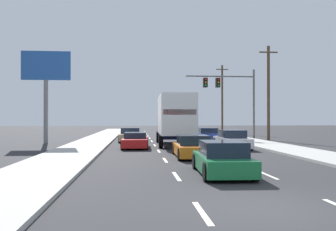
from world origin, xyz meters
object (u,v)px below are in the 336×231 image
Objects in this scene: box_truck at (175,117)px; car_white at (232,140)px; car_tan at (131,135)px; utility_pole_mid at (268,92)px; car_orange at (192,147)px; car_green at (222,159)px; roadside_billboard at (46,77)px; utility_pole_far at (222,98)px; car_red at (135,141)px; car_blue at (207,135)px; traffic_signal_mast at (226,89)px.

box_truck reaches higher than car_white.
utility_pole_mid is at bearing 2.90° from car_tan.
car_orange is at bearing -124.43° from utility_pole_mid.
car_green is 21.44m from roadside_billboard.
utility_pole_far is (12.92, 18.09, 4.46)m from car_tan.
car_blue reaches higher than car_red.
utility_pole_far is at bearing 63.61° from car_red.
roadside_billboard is at bearing -135.56° from utility_pole_far.
utility_pole_far reaches higher than box_truck.
box_truck is 1.26× the size of traffic_signal_mast.
car_green is 0.58× the size of traffic_signal_mast.
box_truck is (3.01, 1.81, 1.65)m from car_red.
car_blue is 6.75m from traffic_signal_mast.
roadside_billboard is at bearing -173.74° from utility_pole_mid.
car_green is (3.68, -19.40, -0.00)m from car_tan.
utility_pole_mid reaches higher than car_white.
car_white is (0.33, -6.95, 0.01)m from car_blue.
box_truck reaches higher than car_tan.
car_orange reaches higher than car_red.
roadside_billboard is (-13.95, -0.47, 4.98)m from car_blue.
car_red is 7.03m from car_orange.
car_green is at bearing -104.90° from traffic_signal_mast.
car_blue is 0.60× the size of traffic_signal_mast.
utility_pole_far is 28.06m from roadside_billboard.
traffic_signal_mast is (6.20, 8.30, 2.96)m from box_truck.
roadside_billboard is at bearing 143.84° from car_red.
car_white is at bearing 55.69° from car_orange.
car_red is 0.56× the size of roadside_billboard.
car_blue reaches higher than car_orange.
car_tan is at bearing -177.10° from utility_pole_mid.
car_tan is at bearing 104.70° from car_orange.
traffic_signal_mast is at bearing -102.26° from utility_pole_far.
utility_pole_mid is 0.92× the size of utility_pole_far.
roadside_billboard reaches higher than traffic_signal_mast.
car_red is at bearing -148.96° from box_truck.
car_red is 0.45× the size of utility_pole_far.
traffic_signal_mast is (2.48, 11.07, 4.54)m from car_white.
traffic_signal_mast is (9.65, 3.04, 4.56)m from car_tan.
car_blue is at bearing -164.52° from utility_pole_mid.
car_orange is (3.07, -6.33, 0.02)m from car_red.
car_green is (0.17, -6.00, 0.04)m from car_orange.
car_red is at bearing -86.43° from car_tan.
utility_pole_far reaches higher than car_green.
box_truck is 2.08× the size of car_blue.
traffic_signal_mast is 17.38m from roadside_billboard.
box_truck is at bearing 143.36° from car_white.
car_green is 0.53× the size of roadside_billboard.
utility_pole_mid is at bearing 31.41° from box_truck.
car_orange is (3.51, -13.40, -0.04)m from car_tan.
car_blue is (6.85, -1.08, 0.01)m from car_tan.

